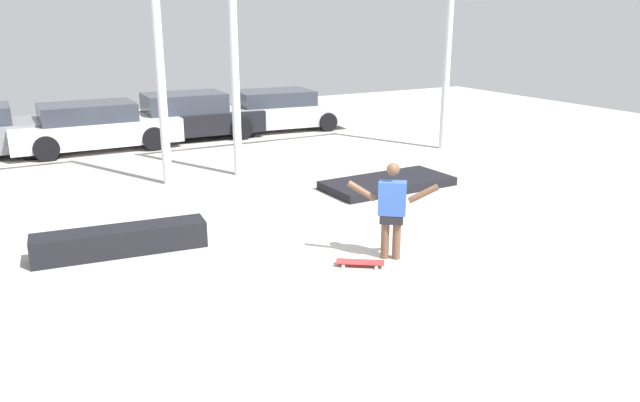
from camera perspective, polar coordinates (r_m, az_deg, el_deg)
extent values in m
plane|color=#B2ADA3|center=(9.58, 1.58, -6.24)|extent=(36.00, 36.00, 0.00)
cylinder|color=brown|center=(9.92, 5.97, -3.21)|extent=(0.13, 0.13, 0.73)
cylinder|color=brown|center=(9.91, 7.02, -3.26)|extent=(0.13, 0.13, 0.73)
cube|color=black|center=(9.81, 6.56, -1.56)|extent=(0.41, 0.38, 0.16)
cube|color=#3359B2|center=(9.72, 6.62, 0.26)|extent=(0.47, 0.43, 0.53)
sphere|color=brown|center=(9.60, 6.71, 2.90)|extent=(0.20, 0.20, 0.20)
cylinder|color=brown|center=(9.72, 3.85, 0.92)|extent=(0.43, 0.37, 0.33)
cylinder|color=brown|center=(9.68, 9.44, 0.67)|extent=(0.43, 0.37, 0.33)
cube|color=red|center=(9.67, 3.69, -5.59)|extent=(0.73, 0.60, 0.01)
cylinder|color=silver|center=(9.78, 5.20, -5.62)|extent=(0.06, 0.06, 0.05)
cylinder|color=silver|center=(9.58, 5.17, -6.11)|extent=(0.06, 0.06, 0.05)
cylinder|color=silver|center=(9.80, 2.23, -5.52)|extent=(0.06, 0.06, 0.05)
cylinder|color=silver|center=(9.60, 2.14, -6.01)|extent=(0.06, 0.06, 0.05)
cube|color=black|center=(10.61, -17.74, -3.47)|extent=(2.75, 0.84, 0.43)
cube|color=black|center=(14.02, 6.21, 1.62)|extent=(2.95, 1.44, 0.19)
cylinder|color=silver|center=(14.22, -14.44, 11.91)|extent=(0.20, 0.20, 5.31)
cylinder|color=silver|center=(14.76, -7.83, 12.44)|extent=(0.20, 0.20, 5.31)
cylinder|color=silver|center=(18.02, 11.58, 13.04)|extent=(0.20, 0.20, 5.31)
cylinder|color=black|center=(19.94, -25.29, 5.37)|extent=(0.67, 0.24, 0.66)
cylinder|color=black|center=(18.25, -25.01, 4.47)|extent=(0.67, 0.24, 0.66)
cube|color=white|center=(18.83, -19.79, 5.97)|extent=(4.58, 1.80, 0.66)
cube|color=#2D333D|center=(18.72, -20.52, 7.62)|extent=(2.53, 1.64, 0.49)
cylinder|color=black|center=(19.93, -16.12, 6.33)|extent=(0.67, 0.23, 0.67)
cylinder|color=black|center=(18.30, -14.93, 5.53)|extent=(0.67, 0.23, 0.67)
cylinder|color=black|center=(19.55, -24.23, 5.31)|extent=(0.67, 0.23, 0.67)
cylinder|color=black|center=(17.88, -23.75, 4.41)|extent=(0.67, 0.23, 0.67)
cube|color=black|center=(19.77, -11.72, 7.07)|extent=(4.35, 1.96, 0.64)
cube|color=#2D333D|center=(19.64, -12.32, 8.77)|extent=(2.42, 1.73, 0.58)
cylinder|color=black|center=(20.97, -8.80, 7.32)|extent=(0.70, 0.25, 0.69)
cylinder|color=black|center=(19.36, -7.22, 6.60)|extent=(0.70, 0.25, 0.69)
cylinder|color=black|center=(20.34, -15.96, 6.58)|extent=(0.70, 0.25, 0.69)
cylinder|color=black|center=(18.68, -14.93, 5.79)|extent=(0.70, 0.25, 0.69)
cube|color=#B7BABF|center=(20.93, -3.71, 7.91)|extent=(4.53, 2.28, 0.68)
cube|color=#2D333D|center=(20.79, -4.20, 9.42)|extent=(2.56, 1.93, 0.46)
cylinder|color=black|center=(22.26, -1.17, 7.95)|extent=(0.62, 0.28, 0.61)
cylinder|color=black|center=(20.63, 0.71, 7.24)|extent=(0.62, 0.28, 0.61)
cylinder|color=black|center=(21.41, -7.95, 7.44)|extent=(0.62, 0.28, 0.61)
cylinder|color=black|center=(19.71, -6.55, 6.68)|extent=(0.62, 0.28, 0.61)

